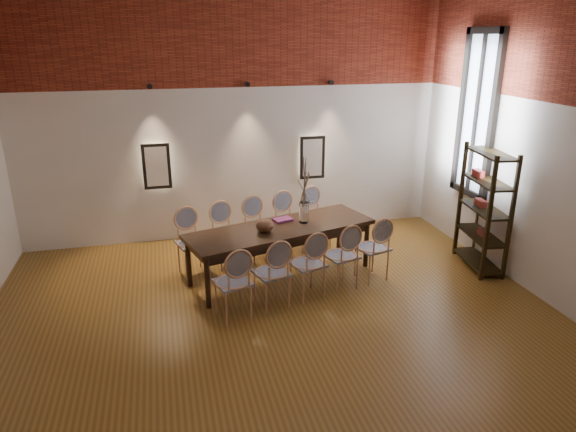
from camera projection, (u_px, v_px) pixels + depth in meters
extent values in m
cube|color=brown|center=(287.00, 343.00, 5.81)|extent=(7.00, 7.00, 0.02)
cube|color=silver|center=(235.00, 118.00, 8.39)|extent=(7.00, 0.10, 4.00)
cube|color=silver|center=(518.00, 404.00, 1.89)|extent=(7.00, 0.10, 4.00)
cube|color=maroon|center=(232.00, 38.00, 7.91)|extent=(7.00, 0.02, 1.50)
cube|color=maroon|center=(564.00, 48.00, 1.54)|extent=(7.00, 0.02, 1.50)
cube|color=#FFEAC6|center=(157.00, 166.00, 8.23)|extent=(0.36, 0.06, 0.66)
cube|color=#FFEAC6|center=(312.00, 157.00, 8.83)|extent=(0.36, 0.06, 0.66)
cylinder|color=black|center=(150.00, 86.00, 7.79)|extent=(0.08, 0.10, 0.08)
cylinder|color=black|center=(247.00, 84.00, 8.13)|extent=(0.08, 0.10, 0.08)
cylinder|color=black|center=(331.00, 82.00, 8.45)|extent=(0.08, 0.10, 0.08)
cube|color=silver|center=(478.00, 115.00, 7.71)|extent=(0.02, 0.78, 2.38)
cube|color=black|center=(477.00, 115.00, 7.71)|extent=(0.08, 0.90, 2.50)
cube|color=black|center=(477.00, 115.00, 7.71)|extent=(0.06, 0.06, 2.40)
cube|color=#321D11|center=(281.00, 252.00, 7.30)|extent=(2.80, 1.55, 0.75)
cylinder|color=silver|center=(304.00, 212.00, 7.30)|extent=(0.14, 0.14, 0.30)
ellipsoid|color=brown|center=(265.00, 226.00, 6.97)|extent=(0.24, 0.24, 0.18)
cube|color=#812A6C|center=(283.00, 220.00, 7.42)|extent=(0.30, 0.24, 0.03)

